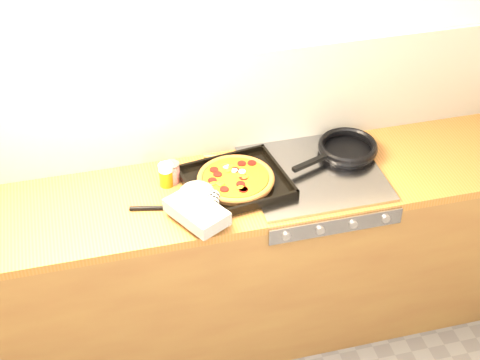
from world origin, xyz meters
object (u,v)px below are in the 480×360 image
object	(u,v)px
tomato_can	(172,173)
pizza_on_tray	(224,187)
frying_pan	(347,148)
juice_glass	(166,175)

from	to	relation	value
tomato_can	pizza_on_tray	bearing A→B (deg)	-37.98
pizza_on_tray	tomato_can	world-z (taller)	tomato_can
tomato_can	frying_pan	bearing A→B (deg)	-0.43
frying_pan	tomato_can	distance (m)	0.83
frying_pan	juice_glass	size ratio (longest dim) A/B	4.47
pizza_on_tray	tomato_can	distance (m)	0.26
frying_pan	juice_glass	world-z (taller)	juice_glass
pizza_on_tray	frying_pan	world-z (taller)	pizza_on_tray
frying_pan	juice_glass	xyz separation A→B (m)	(-0.85, -0.01, 0.02)
frying_pan	tomato_can	bearing A→B (deg)	179.57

